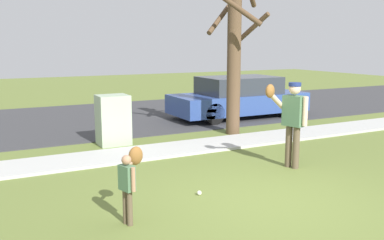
# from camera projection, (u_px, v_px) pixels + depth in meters

# --- Properties ---
(ground_plane) EXTENTS (48.00, 48.00, 0.00)m
(ground_plane) POSITION_uv_depth(u_px,v_px,m) (173.00, 152.00, 9.69)
(ground_plane) COLOR olive
(sidewalk_strip) EXTENTS (36.00, 1.20, 0.06)m
(sidewalk_strip) POSITION_uv_depth(u_px,v_px,m) (171.00, 149.00, 9.77)
(sidewalk_strip) COLOR #B2B2AD
(sidewalk_strip) RESTS_ON ground
(road_surface) EXTENTS (36.00, 6.80, 0.02)m
(road_surface) POSITION_uv_depth(u_px,v_px,m) (108.00, 117.00, 14.15)
(road_surface) COLOR #38383A
(road_surface) RESTS_ON ground
(person_adult) EXTENTS (0.79, 0.57, 1.67)m
(person_adult) POSITION_uv_depth(u_px,v_px,m) (292.00, 115.00, 8.25)
(person_adult) COLOR brown
(person_adult) RESTS_ON ground
(person_child) EXTENTS (0.43, 0.47, 1.01)m
(person_child) POSITION_uv_depth(u_px,v_px,m) (130.00, 175.00, 5.75)
(person_child) COLOR brown
(person_child) RESTS_ON ground
(baseball) EXTENTS (0.07, 0.07, 0.07)m
(baseball) POSITION_uv_depth(u_px,v_px,m) (199.00, 193.00, 6.89)
(baseball) COLOR white
(baseball) RESTS_ON ground
(utility_cabinet) EXTENTS (0.73, 0.62, 1.20)m
(utility_cabinet) POSITION_uv_depth(u_px,v_px,m) (113.00, 120.00, 10.29)
(utility_cabinet) COLOR #9EB293
(utility_cabinet) RESTS_ON ground
(street_tree_near) EXTENTS (1.84, 1.88, 4.16)m
(street_tree_near) POSITION_uv_depth(u_px,v_px,m) (234.00, 50.00, 11.23)
(street_tree_near) COLOR brown
(street_tree_near) RESTS_ON ground
(parked_wagon_blue) EXTENTS (4.50, 1.80, 1.33)m
(parked_wagon_blue) POSITION_uv_depth(u_px,v_px,m) (239.00, 98.00, 14.08)
(parked_wagon_blue) COLOR #2D478C
(parked_wagon_blue) RESTS_ON road_surface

